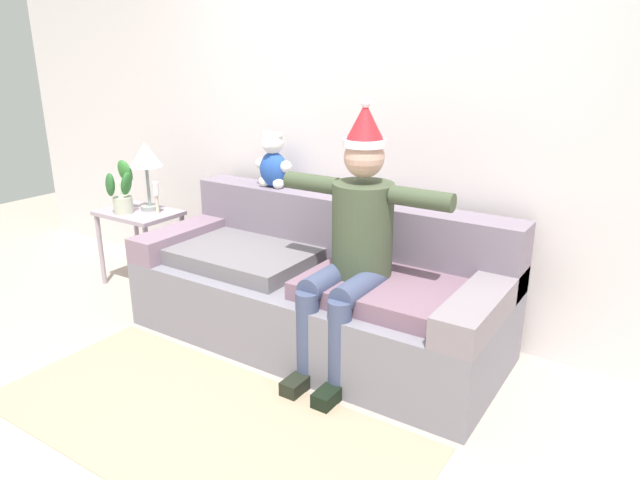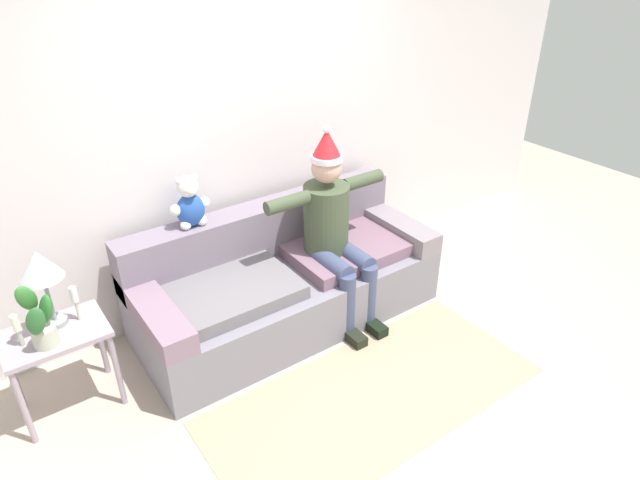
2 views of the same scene
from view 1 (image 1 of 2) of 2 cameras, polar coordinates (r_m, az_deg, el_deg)
The scene contains 11 objects.
ground_plane at distance 3.05m, azimuth -10.96°, elevation -16.83°, with size 10.00×10.00×0.00m, color #B1A192.
back_wall at distance 3.77m, azimuth 4.59°, elevation 12.36°, with size 7.00×0.10×2.70m, color silver.
couch at distance 3.57m, azimuth -0.06°, elevation -4.92°, with size 2.29×0.94×0.85m.
person_seated at distance 3.12m, azimuth 3.39°, elevation 0.12°, with size 1.02×0.77×1.51m.
teddy_bear at distance 3.92m, azimuth -4.69°, elevation 7.73°, with size 0.29×0.17×0.38m.
side_table at distance 4.56m, azimuth -17.47°, elevation 1.58°, with size 0.60×0.41×0.59m.
table_lamp at distance 4.47m, azimuth -16.96°, elevation 7.82°, with size 0.24×0.24×0.51m.
potted_plant at distance 4.48m, azimuth -19.10°, elevation 4.67°, with size 0.22×0.25×0.40m.
candle_tall at distance 4.62m, azimuth -19.28°, elevation 4.60°, with size 0.04×0.04×0.21m.
candle_short at distance 4.39m, azimuth -15.97°, elevation 4.49°, with size 0.04×0.04×0.24m.
area_rug at distance 3.01m, azimuth -11.91°, elevation -17.35°, with size 2.24×1.01×0.01m, color tan.
Camera 1 is at (1.80, -1.74, 1.74)m, focal length 32.20 mm.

